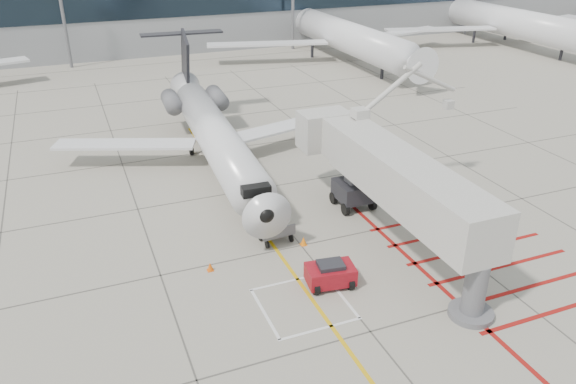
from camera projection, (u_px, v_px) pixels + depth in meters
name	position (u px, v px, depth m)	size (l,w,h in m)	color
ground_plane	(332.00, 284.00, 28.68)	(260.00, 260.00, 0.00)	gray
regional_jet	(221.00, 126.00, 38.68)	(23.86, 30.09, 7.88)	silver
jet_bridge	(406.00, 192.00, 29.99)	(8.63, 18.21, 7.28)	beige
pushback_tug	(330.00, 273.00, 28.28)	(2.40, 1.50, 1.40)	maroon
baggage_cart	(276.00, 232.00, 32.21)	(1.94, 1.23, 1.23)	#525256
ground_power_unit	(456.00, 226.00, 32.21)	(2.34, 1.36, 1.85)	white
cone_nose	(210.00, 267.00, 29.64)	(0.35, 0.35, 0.48)	#E0570B
cone_side	(303.00, 241.00, 31.97)	(0.38, 0.38, 0.52)	orange
bg_aircraft_c	(339.00, 14.00, 72.28)	(34.42, 38.24, 11.47)	silver
bg_aircraft_d	(505.00, 2.00, 81.12)	(35.71, 39.68, 11.90)	silver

